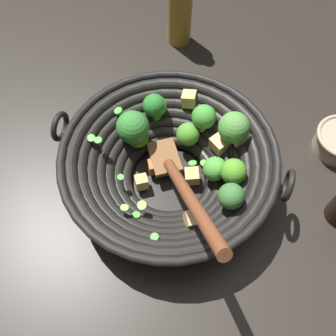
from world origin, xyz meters
name	(u,v)px	position (x,y,z in m)	size (l,w,h in m)	color
ground_plane	(169,182)	(0.00, 0.00, 0.00)	(4.00, 4.00, 0.00)	#28231E
wok	(170,162)	(0.00, 0.00, 0.07)	(0.39, 0.40, 0.25)	black
cooking_oil_bottle	(180,6)	(0.38, 0.02, 0.09)	(0.05, 0.05, 0.22)	gold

